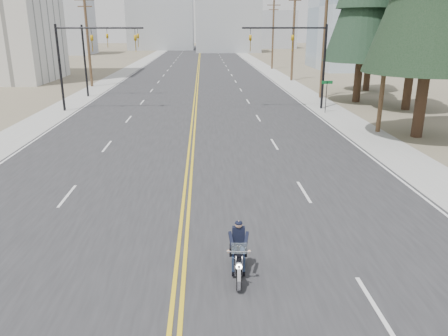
% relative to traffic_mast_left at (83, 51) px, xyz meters
% --- Properties ---
extents(road, '(20.00, 200.00, 0.01)m').
position_rel_traffic_mast_left_xyz_m(road, '(8.98, 38.00, -4.93)').
color(road, '#303033').
rests_on(road, ground).
extents(sidewalk_left, '(3.00, 200.00, 0.01)m').
position_rel_traffic_mast_left_xyz_m(sidewalk_left, '(-2.52, 38.00, -4.93)').
color(sidewalk_left, '#A5A5A0').
rests_on(sidewalk_left, ground).
extents(sidewalk_right, '(3.00, 200.00, 0.01)m').
position_rel_traffic_mast_left_xyz_m(sidewalk_right, '(20.48, 38.00, -4.93)').
color(sidewalk_right, '#A5A5A0').
rests_on(sidewalk_right, ground).
extents(traffic_mast_left, '(7.10, 0.26, 7.00)m').
position_rel_traffic_mast_left_xyz_m(traffic_mast_left, '(0.00, 0.00, 0.00)').
color(traffic_mast_left, black).
rests_on(traffic_mast_left, ground).
extents(traffic_mast_right, '(7.10, 0.26, 7.00)m').
position_rel_traffic_mast_left_xyz_m(traffic_mast_right, '(17.95, 0.00, 0.00)').
color(traffic_mast_right, black).
rests_on(traffic_mast_right, ground).
extents(traffic_mast_far, '(6.10, 0.26, 7.00)m').
position_rel_traffic_mast_left_xyz_m(traffic_mast_far, '(-0.33, 8.00, -0.06)').
color(traffic_mast_far, black).
rests_on(traffic_mast_far, ground).
extents(street_sign, '(0.90, 0.06, 2.62)m').
position_rel_traffic_mast_left_xyz_m(street_sign, '(19.78, -2.00, -3.13)').
color(street_sign, black).
rests_on(street_sign, ground).
extents(utility_pole_b, '(2.20, 0.30, 11.50)m').
position_rel_traffic_mast_left_xyz_m(utility_pole_b, '(21.48, -9.00, 1.05)').
color(utility_pole_b, brown).
rests_on(utility_pole_b, ground).
extents(utility_pole_c, '(2.20, 0.30, 11.00)m').
position_rel_traffic_mast_left_xyz_m(utility_pole_c, '(21.48, 6.00, 0.79)').
color(utility_pole_c, brown).
rests_on(utility_pole_c, ground).
extents(utility_pole_d, '(2.20, 0.30, 11.50)m').
position_rel_traffic_mast_left_xyz_m(utility_pole_d, '(21.48, 21.00, 1.05)').
color(utility_pole_d, brown).
rests_on(utility_pole_d, ground).
extents(utility_pole_e, '(2.20, 0.30, 11.00)m').
position_rel_traffic_mast_left_xyz_m(utility_pole_e, '(21.48, 38.00, 0.79)').
color(utility_pole_e, brown).
rests_on(utility_pole_e, ground).
extents(utility_pole_left, '(2.20, 0.30, 10.50)m').
position_rel_traffic_mast_left_xyz_m(utility_pole_left, '(-3.52, 16.00, 0.54)').
color(utility_pole_left, brown).
rests_on(utility_pole_left, ground).
extents(glass_building, '(24.00, 16.00, 20.00)m').
position_rel_traffic_mast_left_xyz_m(glass_building, '(40.98, 38.00, 5.06)').
color(glass_building, '#9EB5CC').
rests_on(glass_building, ground).
extents(haze_bldg_a, '(14.00, 12.00, 22.00)m').
position_rel_traffic_mast_left_xyz_m(haze_bldg_a, '(-26.02, 83.00, 6.06)').
color(haze_bldg_a, '#B7BCC6').
rests_on(haze_bldg_a, ground).
extents(haze_bldg_b, '(18.00, 14.00, 14.00)m').
position_rel_traffic_mast_left_xyz_m(haze_bldg_b, '(16.98, 93.00, 2.06)').
color(haze_bldg_b, '#ADB2B7').
rests_on(haze_bldg_b, ground).
extents(haze_bldg_c, '(16.00, 12.00, 18.00)m').
position_rel_traffic_mast_left_xyz_m(haze_bldg_c, '(48.98, 78.00, 4.06)').
color(haze_bldg_c, '#B7BCC6').
rests_on(haze_bldg_c, ground).
extents(haze_bldg_d, '(20.00, 15.00, 26.00)m').
position_rel_traffic_mast_left_xyz_m(haze_bldg_d, '(-3.02, 108.00, 8.06)').
color(haze_bldg_d, '#ADB2B7').
rests_on(haze_bldg_d, ground).
extents(haze_bldg_e, '(14.00, 14.00, 12.00)m').
position_rel_traffic_mast_left_xyz_m(haze_bldg_e, '(33.98, 118.00, 1.06)').
color(haze_bldg_e, '#B7BCC6').
rests_on(haze_bldg_e, ground).
extents(haze_bldg_f, '(12.00, 12.00, 16.00)m').
position_rel_traffic_mast_left_xyz_m(haze_bldg_f, '(-41.02, 98.00, 3.06)').
color(haze_bldg_f, '#ADB2B7').
rests_on(haze_bldg_f, ground).
extents(motorcyclist, '(0.98, 2.05, 1.56)m').
position_rel_traffic_mast_left_xyz_m(motorcyclist, '(10.65, -26.39, -4.16)').
color(motorcyclist, black).
rests_on(motorcyclist, ground).
extents(conifer_far, '(6.02, 6.02, 16.13)m').
position_rel_traffic_mast_left_xyz_m(conifer_far, '(27.98, 11.16, 4.31)').
color(conifer_far, '#382619').
rests_on(conifer_far, ground).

